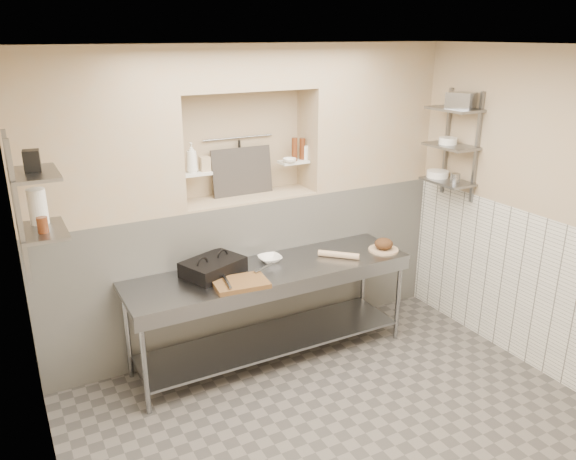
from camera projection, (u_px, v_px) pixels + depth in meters
floor at (345, 435)px, 4.32m from camera, size 4.00×3.90×0.10m
ceiling at (361, 38)px, 3.36m from camera, size 4.00×3.90×0.10m
wall_left at (27, 332)px, 2.93m from camera, size 0.10×3.90×2.80m
wall_right at (553, 217)px, 4.76m from camera, size 0.10×3.90×2.80m
wall_back at (237, 192)px, 5.51m from camera, size 4.00×0.10×2.80m
backwall_lower at (249, 267)px, 5.53m from camera, size 4.00×0.40×1.40m
alcove_sill at (247, 197)px, 5.29m from camera, size 1.30×0.40×0.02m
backwall_pillar_left at (94, 136)px, 4.47m from camera, size 1.35×0.40×1.40m
backwall_pillar_right at (365, 114)px, 5.66m from camera, size 1.35×0.40×1.40m
backwall_header at (244, 67)px, 4.90m from camera, size 1.30×0.40×0.40m
wainscot_left at (57, 438)px, 3.19m from camera, size 0.02×3.90×1.40m
wainscot_right at (536, 293)px, 4.96m from camera, size 0.02×3.90×1.40m
alcove_shelf_left at (195, 173)px, 4.98m from camera, size 0.28×0.16×0.02m
alcove_shelf_right at (294, 162)px, 5.42m from camera, size 0.28×0.16×0.02m
utensil_rail at (238, 138)px, 5.26m from camera, size 0.70×0.02×0.02m
hanging_steel at (240, 156)px, 5.30m from camera, size 0.02×0.02×0.30m
splash_panel at (242, 171)px, 5.30m from camera, size 0.60×0.08×0.45m
shelf_rail_left_a at (14, 198)px, 3.87m from camera, size 0.03×0.03×0.95m
shelf_rail_left_b at (19, 214)px, 3.54m from camera, size 0.03×0.03×0.95m
wall_shelf_left_lower at (43, 231)px, 3.83m from camera, size 0.30×0.50×0.02m
wall_shelf_left_upper at (34, 174)px, 3.70m from camera, size 0.30×0.50×0.03m
shelf_rail_right_a at (447, 142)px, 5.61m from camera, size 0.03×0.03×1.05m
shelf_rail_right_b at (477, 148)px, 5.28m from camera, size 0.03×0.03×1.05m
wall_shelf_right_lower at (447, 181)px, 5.50m from camera, size 0.30×0.50×0.02m
wall_shelf_right_mid at (451, 146)px, 5.39m from camera, size 0.30×0.50×0.02m
wall_shelf_right_upper at (454, 109)px, 5.27m from camera, size 0.30×0.50×0.03m
prep_table at (271, 295)px, 5.06m from camera, size 2.60×0.70×0.90m
panini_press at (213, 267)px, 4.84m from camera, size 0.59×0.52×0.13m
cutting_board at (241, 283)px, 4.64m from camera, size 0.47×0.35×0.04m
knife_blade at (264, 268)px, 4.88m from camera, size 0.24×0.14×0.01m
tongs at (227, 281)px, 4.59m from camera, size 0.07×0.26×0.02m
mixing_bowl at (270, 259)px, 5.13m from camera, size 0.22×0.22×0.05m
rolling_pin at (339, 255)px, 5.21m from camera, size 0.32×0.31×0.06m
bread_board at (383, 250)px, 5.39m from camera, size 0.29×0.29×0.02m
bread_loaf at (384, 244)px, 5.37m from camera, size 0.18×0.18×0.11m
bottle_soap at (192, 158)px, 4.92m from camera, size 0.12×0.12×0.26m
jar_alcove at (205, 164)px, 4.99m from camera, size 0.09×0.09×0.13m
bowl_alcove at (290, 160)px, 5.33m from camera, size 0.15×0.15×0.04m
condiment_a at (302, 149)px, 5.44m from camera, size 0.06×0.06×0.21m
condiment_b at (294, 149)px, 5.38m from camera, size 0.06×0.06×0.22m
condiment_c at (305, 152)px, 5.47m from camera, size 0.08×0.08×0.13m
jug_left at (38, 206)px, 3.90m from camera, size 0.12×0.12×0.25m
jar_left at (43, 225)px, 3.74m from camera, size 0.07×0.07×0.11m
box_left_upper at (32, 161)px, 3.68m from camera, size 0.11×0.11×0.14m
bowl_right at (438, 174)px, 5.61m from camera, size 0.21×0.21×0.06m
canister_right at (455, 178)px, 5.40m from camera, size 0.09×0.09×0.09m
bowl_right_mid at (448, 141)px, 5.41m from camera, size 0.17×0.17×0.06m
basket_right at (461, 101)px, 5.18m from camera, size 0.27×0.29×0.15m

